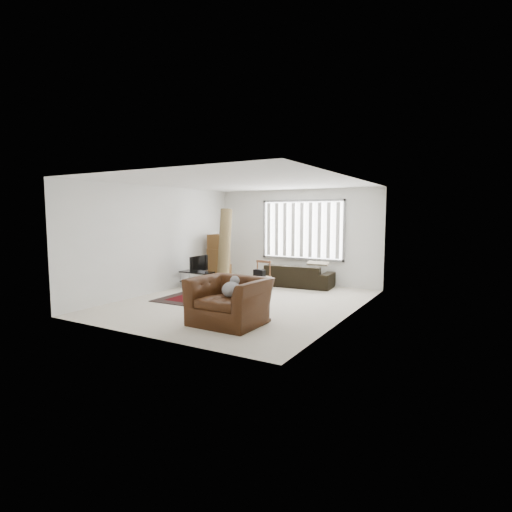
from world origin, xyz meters
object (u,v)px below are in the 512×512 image
at_px(moving_boxes, 219,260).
at_px(side_chair, 260,276).
at_px(tv_stand, 197,276).
at_px(sofa, 295,272).
at_px(armchair, 229,298).

xyz_separation_m(moving_boxes, side_chair, (1.93, -0.95, -0.19)).
relative_size(moving_boxes, side_chair, 1.69).
xyz_separation_m(tv_stand, sofa, (2.18, 1.61, 0.07)).
height_order(moving_boxes, side_chair, moving_boxes).
xyz_separation_m(side_chair, armchair, (0.87, -2.66, 0.03)).
distance_m(tv_stand, sofa, 2.72).
bearing_deg(tv_stand, side_chair, 5.56).
relative_size(sofa, side_chair, 2.49).
bearing_deg(sofa, tv_stand, 31.52).
height_order(tv_stand, armchair, armchair).
bearing_deg(sofa, moving_boxes, 7.14).
relative_size(moving_boxes, sofa, 0.68).
bearing_deg(moving_boxes, sofa, 12.08).
height_order(tv_stand, moving_boxes, moving_boxes).
height_order(side_chair, armchair, armchair).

